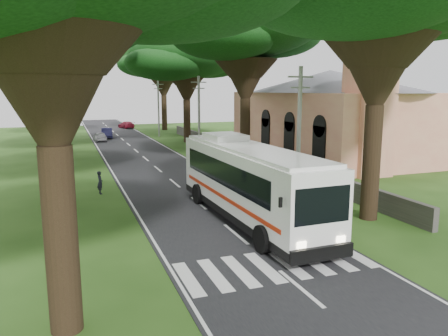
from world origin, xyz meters
TOP-DOWN VIEW (x-y plane):
  - ground at (0.00, 0.00)m, footprint 140.00×140.00m
  - road at (0.00, 25.00)m, footprint 8.00×120.00m
  - crosswalk at (0.00, -2.00)m, footprint 8.00×3.00m
  - property_wall at (9.00, 24.00)m, footprint 0.35×50.00m
  - church at (17.86, 21.55)m, footprint 14.00×24.00m
  - pole_near at (5.50, 6.00)m, footprint 1.60×0.24m
  - pole_mid at (5.50, 26.00)m, footprint 1.60×0.24m
  - pole_far at (5.50, 46.00)m, footprint 1.60×0.24m
  - tree_l_mida at (-8.00, 12.00)m, footprint 13.17×13.17m
  - tree_l_midb at (-7.50, 30.00)m, footprint 14.20×14.20m
  - tree_l_far at (-8.50, 48.00)m, footprint 13.05×13.05m
  - tree_r_mida at (8.00, 20.00)m, footprint 12.70×12.70m
  - tree_r_midb at (7.50, 38.00)m, footprint 14.34×14.34m
  - tree_r_far at (8.50, 56.00)m, footprint 13.89×13.89m
  - coach_bus at (1.43, 3.89)m, footprint 3.36×13.20m
  - distant_car_a at (-3.00, 42.57)m, footprint 1.66×3.63m
  - distant_car_b at (-1.77, 46.35)m, footprint 1.84×4.29m
  - distant_car_c at (2.85, 61.21)m, footprint 2.77×4.36m
  - pedestrian at (-5.30, 12.53)m, footprint 0.46×0.61m

SIDE VIEW (x-z plane):
  - ground at x=0.00m, z-range 0.00..0.00m
  - crosswalk at x=0.00m, z-range -0.01..0.01m
  - road at x=0.00m, z-range -0.01..0.03m
  - property_wall at x=9.00m, z-range 0.00..1.20m
  - distant_car_c at x=2.85m, z-range 0.03..1.21m
  - distant_car_a at x=-3.00m, z-range 0.03..1.24m
  - distant_car_b at x=-1.77m, z-range 0.03..1.40m
  - pedestrian at x=-5.30m, z-range 0.00..1.50m
  - coach_bus at x=1.43m, z-range 0.15..4.02m
  - pole_near at x=5.50m, z-range 0.18..8.18m
  - pole_mid at x=5.50m, z-range 0.18..8.18m
  - pole_far at x=5.50m, z-range 0.18..8.18m
  - church at x=17.86m, z-range -0.89..10.71m
  - tree_r_midb at x=7.50m, z-range 3.84..17.83m
  - tree_r_far at x=8.50m, z-range 4.24..18.90m
  - tree_l_mida at x=-8.00m, z-range 4.39..19.10m
  - tree_r_mida at x=8.00m, z-range 4.48..19.26m
  - tree_l_midb at x=-7.50m, z-range 4.83..20.85m
  - tree_l_far at x=-8.50m, z-range 5.08..21.22m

